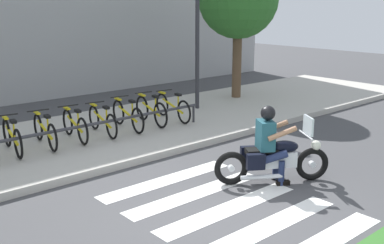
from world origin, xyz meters
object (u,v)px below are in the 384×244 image
Objects in this scene: rider at (270,139)px; bicycle_6 at (151,110)px; bicycle_4 at (102,121)px; bicycle_5 at (128,115)px; bike_rack at (101,124)px; street_lamp at (197,18)px; motorcycle at (273,159)px; bicycle_1 at (12,137)px; bicycle_7 at (173,107)px; bicycle_3 at (75,125)px; bicycle_2 at (45,131)px.

bicycle_6 is at bearing 83.02° from rider.
bicycle_5 is (0.71, -0.00, 0.02)m from bicycle_4.
bike_rack is 4.61m from street_lamp.
motorcycle is 1.10× the size of bicycle_5.
bike_rack is 1.21× the size of street_lamp.
street_lamp reaches higher than bicycle_1.
street_lamp reaches higher than bicycle_5.
bicycle_4 is 0.35× the size of street_lamp.
bicycle_4 is 0.95× the size of bicycle_7.
bicycle_3 is 0.66m from bike_rack.
bicycle_5 reaches higher than bike_rack.
bicycle_3 is 0.97× the size of bicycle_6.
bike_rack is (1.06, -0.55, 0.09)m from bicycle_2.
motorcycle reaches higher than bicycle_2.
bicycle_6 is 0.94× the size of bicycle_7.
bicycle_5 reaches higher than bicycle_1.
rider is at bearing -87.60° from bicycle_5.
motorcycle is 1.18× the size of bicycle_3.
bicycle_1 is at bearing 162.55° from bike_rack.
bicycle_7 reaches higher than bike_rack.
street_lamp reaches higher than bicycle_6.
bicycle_1 is 0.97× the size of bicycle_2.
bicycle_7 is 0.31× the size of bike_rack.
street_lamp reaches higher than motorcycle.
bicycle_5 reaches higher than bicycle_2.
motorcycle is at bearing -117.56° from street_lamp.
motorcycle is 1.29× the size of rider.
bicycle_3 is at bearing -0.03° from bicycle_2.
bicycle_5 is 0.30× the size of bike_rack.
bike_rack is (1.76, -0.55, 0.08)m from bicycle_1.
rider is 5.25m from bicycle_1.
street_lamp is at bearing 12.33° from bicycle_5.
street_lamp is (4.24, 0.62, 2.27)m from bicycle_3.
street_lamp is (3.89, 1.17, 2.18)m from bike_rack.
bicycle_2 is at bearing 179.98° from bicycle_6.
bike_rack is (-1.30, 3.78, 0.12)m from motorcycle.
bicycle_5 is 0.37× the size of street_lamp.
bicycle_3 is at bearing -179.93° from bicycle_4.
bicycle_5 is at bearing 93.22° from motorcycle.
rider reaches higher than bicycle_6.
bicycle_2 is at bearing 179.97° from bicycle_3.
street_lamp is (1.42, 0.62, 2.27)m from bicycle_7.
motorcycle reaches higher than bicycle_6.
bicycle_4 is (2.12, 0.00, -0.01)m from bicycle_1.
bicycle_1 is 4.23m from bicycle_7.
street_lamp reaches higher than rider.
motorcycle is 1.17× the size of bicycle_1.
rider is 0.88× the size of bicycle_4.
bicycle_1 is at bearing -179.99° from bicycle_7.
bicycle_2 is 0.97× the size of bicycle_5.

